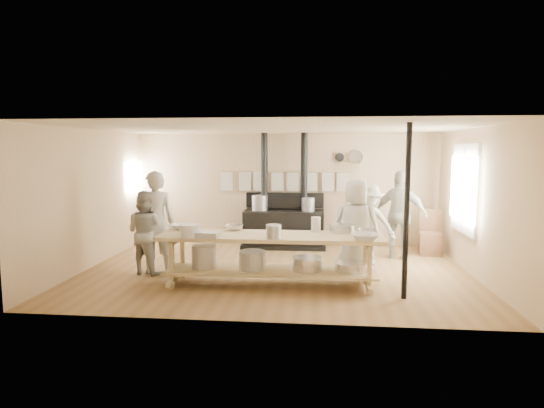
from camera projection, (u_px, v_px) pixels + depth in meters
name	position (u px, v px, depth m)	size (l,w,h in m)	color
ground	(275.00, 271.00, 8.32)	(7.00, 7.00, 0.00)	brown
room_shell	(276.00, 183.00, 8.13)	(7.00, 7.00, 7.00)	tan
window_right	(465.00, 189.00, 8.40)	(0.09, 1.50, 1.65)	beige
left_opening	(134.00, 177.00, 10.45)	(0.00, 0.90, 0.90)	white
stove	(284.00, 225.00, 10.35)	(1.90, 0.75, 2.60)	black
towel_rail	(285.00, 179.00, 10.51)	(3.00, 0.04, 0.47)	tan
back_wall_shelf	(349.00, 159.00, 10.35)	(0.63, 0.14, 0.32)	tan
prep_table	(270.00, 254.00, 7.37)	(3.60, 0.90, 0.85)	tan
support_post	(407.00, 212.00, 6.63)	(0.08, 0.08, 2.60)	black
cook_far_left	(156.00, 222.00, 8.15)	(0.67, 0.44, 1.85)	#B7B4A2
cook_left	(146.00, 232.00, 8.10)	(0.73, 0.57, 1.50)	#B7B4A2
cook_center	(356.00, 228.00, 7.90)	(0.85, 0.55, 1.73)	#B7B4A2
cook_right	(400.00, 215.00, 9.23)	(1.06, 0.44, 1.80)	#B7B4A2
cook_by_window	(368.00, 224.00, 8.76)	(1.01, 0.58, 1.56)	#B7B4A2
chair	(430.00, 242.00, 9.63)	(0.51, 0.51, 0.95)	brown
bowl_white_a	(183.00, 227.00, 7.80)	(0.39, 0.39, 0.10)	silver
bowl_steel_a	(234.00, 227.00, 7.72)	(0.31, 0.31, 0.10)	silver
bowl_white_b	(365.00, 237.00, 6.86)	(0.41, 0.41, 0.10)	silver
bowl_steel_b	(368.00, 233.00, 7.21)	(0.32, 0.32, 0.10)	silver
roasting_pan	(206.00, 234.00, 7.09)	(0.39, 0.26, 0.09)	#B2B2B7
mixing_bowl_large	(342.00, 228.00, 7.53)	(0.42, 0.42, 0.13)	silver
bucket_galv	(274.00, 232.00, 6.98)	(0.23, 0.23, 0.22)	gray
deep_bowl_enamel	(190.00, 231.00, 7.11)	(0.32, 0.32, 0.20)	silver
pitcher	(316.00, 224.00, 7.57)	(0.16, 0.16, 0.25)	silver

